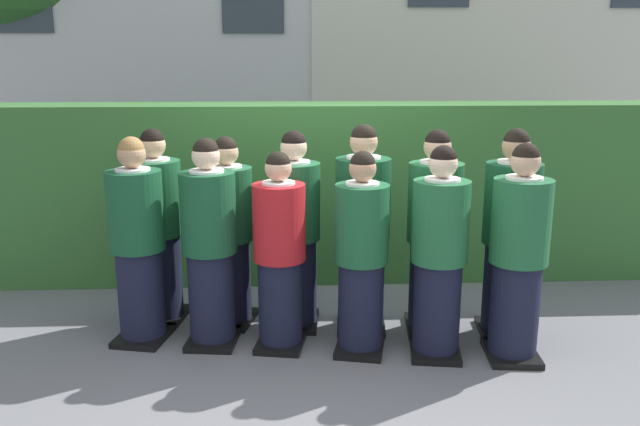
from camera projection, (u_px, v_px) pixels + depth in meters
The scene contains 14 objects.
ground_plane at pixel (321, 348), 5.13m from camera, with size 60.00×60.00×0.00m, color slate.
student_front_row_0 at pixel (138, 246), 5.12m from camera, with size 0.47×0.56×1.66m.
student_front_row_1 at pixel (210, 248), 5.06m from camera, with size 0.43×0.52×1.66m.
student_in_red_blazer at pixel (280, 256), 5.01m from camera, with size 0.43×0.50×1.57m.
student_front_row_3 at pixel (361, 259), 4.93m from camera, with size 0.45×0.52×1.58m.
student_front_row_4 at pixel (439, 258), 4.86m from camera, with size 0.44×0.52×1.63m.
student_front_row_5 at pixel (518, 259), 4.80m from camera, with size 0.43×0.51×1.66m.
student_rear_row_0 at pixel (158, 231), 5.52m from camera, with size 0.46×0.54×1.68m.
student_rear_row_1 at pixel (229, 236), 5.46m from camera, with size 0.47×0.54×1.62m.
student_rear_row_2 at pixel (294, 235), 5.40m from camera, with size 0.44×0.51×1.68m.
student_rear_row_3 at pixel (362, 234), 5.34m from camera, with size 0.45×0.53×1.73m.
student_rear_row_4 at pixel (434, 238), 5.29m from camera, with size 0.44×0.55×1.70m.
student_rear_row_5 at pixel (510, 239), 5.21m from camera, with size 0.45×0.53×1.71m.
hedge at pixel (313, 192), 6.65m from camera, with size 8.98×0.70×1.79m.
Camera 1 is at (-0.24, -4.72, 2.25)m, focal length 36.28 mm.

